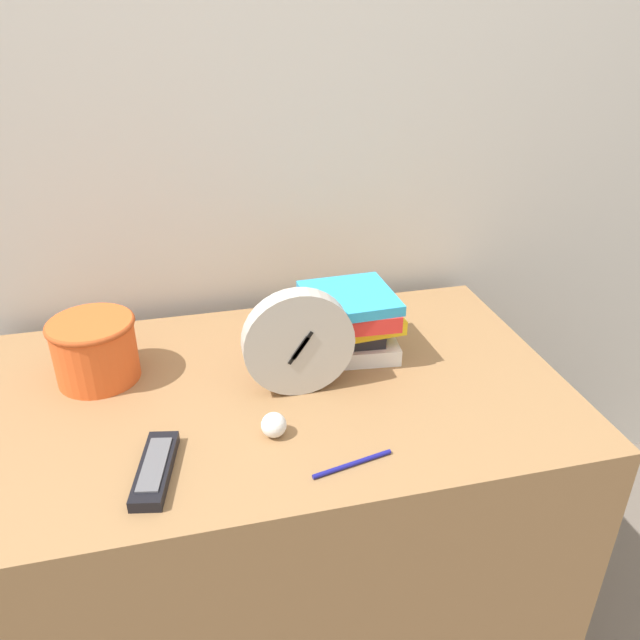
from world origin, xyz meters
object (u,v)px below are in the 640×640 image
Objects in this scene: book_stack at (344,321)px; crumpled_paper_ball at (274,425)px; basket at (95,348)px; desk_clock at (298,343)px; tv_remote at (155,469)px; pen at (353,464)px.

book_stack reaches higher than crumpled_paper_ball.
desk_clock is at bearing -19.71° from basket.
book_stack is at bearing -2.29° from basket.
desk_clock reaches higher than basket.
basket is 0.40m from crumpled_paper_ball.
desk_clock is 0.34m from tv_remote.
desk_clock is at bearing 99.65° from pen.
tv_remote is (-0.39, -0.29, -0.06)m from book_stack.
tv_remote is at bearing -165.28° from crumpled_paper_ball.
book_stack is 1.38× the size of tv_remote.
basket is at bearing 139.68° from crumpled_paper_ball.
book_stack is 0.31m from crumpled_paper_ball.
basket is 1.19× the size of pen.
crumpled_paper_ball reaches higher than tv_remote.
book_stack reaches higher than pen.
tv_remote is at bearing -71.38° from basket.
desk_clock reaches higher than pen.
book_stack is at bearing 44.03° from desk_clock.
crumpled_paper_ball is 0.31× the size of pen.
crumpled_paper_ball is 0.16m from pen.
pen is (0.04, -0.23, -0.10)m from desk_clock.
desk_clock is 1.49× the size of pen.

